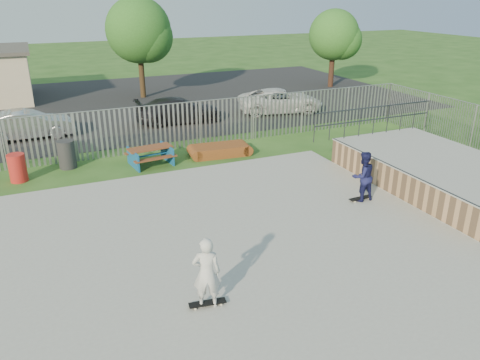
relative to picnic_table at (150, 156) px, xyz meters
name	(u,v)px	position (x,y,z in m)	size (l,w,h in m)	color
ground	(183,261)	(-0.98, -7.44, -0.37)	(120.00, 120.00, 0.00)	#2A521C
concrete_slab	(183,259)	(-0.98, -7.44, -0.29)	(15.00, 12.00, 0.15)	#979792
quarter_pipe	(438,174)	(8.52, -6.40, 0.19)	(5.50, 7.05, 2.19)	#A77F5D
fence	(170,163)	(0.02, -2.85, 0.63)	(26.04, 16.02, 2.00)	gray
picnic_table	(150,156)	(0.00, 0.00, 0.00)	(1.86, 1.60, 0.72)	brown
funbox	(220,150)	(2.93, -0.04, -0.15)	(2.26, 1.28, 0.44)	brown
trash_bin_red	(17,168)	(-4.79, 0.18, 0.14)	(0.61, 0.61, 1.02)	red
trash_bin_grey	(67,154)	(-3.04, 0.93, 0.18)	(0.65, 0.65, 1.09)	#2A292C
parking_lot	(89,106)	(-0.98, 11.56, -0.36)	(40.00, 18.00, 0.02)	black
car_silver	(28,125)	(-4.34, 5.72, 0.32)	(1.41, 4.03, 1.33)	#BBBCC1
car_dark	(179,110)	(2.89, 5.72, 0.30)	(1.81, 4.45, 1.29)	black
car_white	(281,101)	(8.81, 5.57, 0.31)	(2.19, 4.75, 1.32)	silver
tree_mid	(138,30)	(2.59, 12.75, 3.80)	(4.01, 4.01, 6.19)	#3F2D19
tree_right	(334,35)	(15.80, 10.99, 3.23)	(3.46, 3.46, 5.35)	#3E2418
skateboard_a	(360,199)	(5.29, -6.41, -0.18)	(0.81, 0.23, 0.08)	black
skateboard_b	(208,304)	(-1.09, -9.58, -0.18)	(0.82, 0.31, 0.08)	black
skater_navy	(363,176)	(5.29, -6.41, 0.60)	(0.79, 0.62, 1.63)	#161744
skater_white	(207,273)	(-1.09, -9.58, 0.60)	(0.59, 0.39, 1.63)	silver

